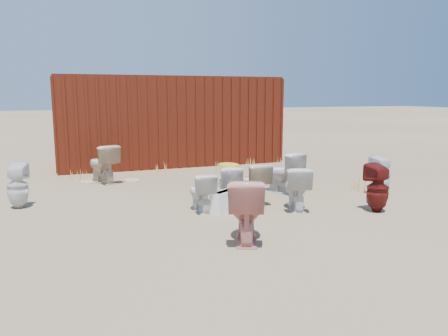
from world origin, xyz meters
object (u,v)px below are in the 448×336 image
object	(u,v)px
shipping_container	(168,120)
toilet_front_c	(296,188)
toilet_front_a	(201,192)
toilet_back_yellowlid	(229,185)
toilet_front_maroon	(378,188)
toilet_back_beige_right	(253,183)
toilet_back_beige_left	(102,164)
loose_tank	(224,202)
toilet_front_pink	(246,209)
toilet_back_a	(18,186)
toilet_front_e	(283,172)
toilet_back_e	(381,176)

from	to	relation	value
shipping_container	toilet_front_c	world-z (taller)	shipping_container
toilet_front_a	toilet_back_yellowlid	size ratio (longest dim) A/B	0.95
toilet_front_maroon	toilet_back_beige_right	distance (m)	2.09
toilet_front_a	toilet_back_beige_right	world-z (taller)	toilet_back_beige_right
toilet_back_beige_left	loose_tank	distance (m)	3.60
toilet_front_pink	toilet_back_yellowlid	size ratio (longest dim) A/B	1.25
toilet_front_maroon	toilet_back_a	world-z (taller)	toilet_front_maroon
toilet_front_c	toilet_back_beige_left	distance (m)	4.49
shipping_container	toilet_front_e	world-z (taller)	shipping_container
toilet_front_e	toilet_back_a	bearing A→B (deg)	-25.83
toilet_back_beige_right	toilet_back_e	bearing A→B (deg)	171.62
toilet_back_beige_left	toilet_front_a	bearing A→B (deg)	91.49
toilet_back_beige_right	toilet_back_e	size ratio (longest dim) A/B	0.96
toilet_front_pink	toilet_back_a	bearing A→B (deg)	-21.81
shipping_container	loose_tank	xyz separation A→B (m)	(-0.39, -5.64, -1.02)
toilet_front_e	loose_tank	size ratio (longest dim) A/B	1.65
toilet_front_maroon	toilet_back_a	xyz separation A→B (m)	(-5.60, 2.33, -0.01)
toilet_front_a	toilet_back_beige_left	bearing A→B (deg)	-68.65
shipping_container	toilet_back_yellowlid	xyz separation A→B (m)	(-0.12, -5.16, -0.86)
toilet_front_e	toilet_back_beige_left	distance (m)	3.95
toilet_back_beige_left	toilet_back_e	world-z (taller)	toilet_back_beige_left
toilet_front_pink	toilet_back_e	size ratio (longest dim) A/B	1.11
toilet_front_pink	toilet_front_e	size ratio (longest dim) A/B	1.04
toilet_back_a	toilet_back_beige_right	bearing A→B (deg)	174.42
shipping_container	toilet_back_yellowlid	world-z (taller)	shipping_container
loose_tank	toilet_back_beige_left	bearing A→B (deg)	83.48
toilet_front_maroon	toilet_back_beige_right	world-z (taller)	toilet_front_maroon
toilet_front_e	toilet_back_beige_left	bearing A→B (deg)	-54.22
toilet_front_c	toilet_back_beige_left	bearing A→B (deg)	-30.99
toilet_front_a	toilet_back_e	size ratio (longest dim) A/B	0.84
toilet_back_beige_right	toilet_back_e	distance (m)	2.55
toilet_back_a	toilet_front_e	bearing A→B (deg)	-176.04
toilet_front_e	toilet_front_pink	bearing A→B (deg)	33.19
toilet_front_a	toilet_back_e	world-z (taller)	toilet_back_e
toilet_back_beige_right	toilet_front_c	bearing A→B (deg)	127.10
shipping_container	toilet_back_e	world-z (taller)	shipping_container
toilet_back_e	shipping_container	bearing A→B (deg)	-68.30
toilet_back_e	toilet_front_maroon	bearing A→B (deg)	42.79
toilet_front_pink	toilet_front_e	distance (m)	3.00
shipping_container	toilet_back_beige_left	xyz separation A→B (m)	(-2.05, -2.46, -0.78)
toilet_back_beige_left	toilet_back_yellowlid	size ratio (longest dim) A/B	1.23
toilet_back_yellowlid	toilet_back_e	world-z (taller)	toilet_back_e
toilet_back_a	toilet_back_beige_left	world-z (taller)	toilet_back_beige_left
shipping_container	toilet_front_a	distance (m)	5.59
shipping_container	toilet_back_yellowlid	bearing A→B (deg)	-91.33
toilet_back_a	toilet_back_e	xyz separation A→B (m)	(6.43, -1.40, -0.00)
toilet_front_pink	toilet_front_maroon	world-z (taller)	toilet_front_pink
shipping_container	toilet_back_e	size ratio (longest dim) A/B	7.77
toilet_front_a	loose_tank	distance (m)	0.41
toilet_front_e	toilet_back_yellowlid	size ratio (longest dim) A/B	1.20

